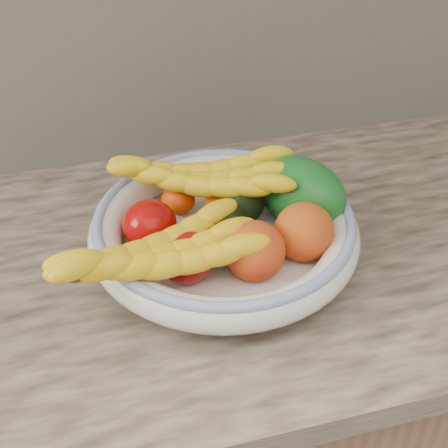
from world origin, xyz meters
TOP-DOWN VIEW (x-y plane):
  - kitchen_counter at (0.00, 1.69)m, footprint 2.44×0.66m
  - fruit_bowl at (0.00, 1.66)m, footprint 0.39×0.39m
  - clementine_back_left at (-0.05, 1.75)m, footprint 0.06×0.06m
  - clementine_back_right at (0.03, 1.77)m, footprint 0.06×0.06m
  - clementine_back_mid at (0.01, 1.71)m, footprint 0.06×0.06m
  - tomato_left at (-0.10, 1.68)m, footprint 0.09×0.09m
  - tomato_near_left at (-0.07, 1.60)m, footprint 0.08×0.08m
  - avocado_center at (-0.01, 1.65)m, footprint 0.06×0.09m
  - avocado_right at (0.04, 1.70)m, footprint 0.11×0.12m
  - green_mango at (0.13, 1.69)m, footprint 0.19×0.19m
  - peach_front at (0.02, 1.58)m, footprint 0.11×0.11m
  - peach_right at (0.10, 1.60)m, footprint 0.09×0.09m
  - banana_bunch_back at (-0.01, 1.73)m, footprint 0.31×0.19m
  - banana_bunch_front at (-0.11, 1.58)m, footprint 0.32×0.18m

SIDE VIEW (x-z plane):
  - kitchen_counter at x=0.00m, z-range -0.24..1.16m
  - fruit_bowl at x=0.00m, z-range 0.91..0.99m
  - clementine_back_left at x=-0.05m, z-range 0.93..0.98m
  - clementine_back_right at x=0.03m, z-range 0.93..0.98m
  - clementine_back_mid at x=0.01m, z-range 0.93..0.98m
  - tomato_left at x=-0.10m, z-range 0.93..1.00m
  - tomato_near_left at x=-0.07m, z-range 0.93..1.00m
  - avocado_center at x=-0.01m, z-range 0.93..1.00m
  - avocado_right at x=0.04m, z-range 0.93..1.00m
  - peach_front at x=0.02m, z-range 0.92..1.01m
  - peach_right at x=0.10m, z-range 0.93..1.01m
  - green_mango at x=0.13m, z-range 0.91..1.04m
  - banana_bunch_front at x=-0.11m, z-range 0.94..1.02m
  - banana_bunch_back at x=-0.01m, z-range 0.95..1.03m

